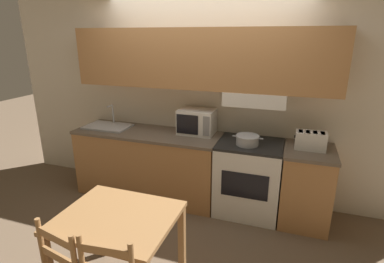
{
  "coord_description": "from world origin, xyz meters",
  "views": [
    {
      "loc": [
        1.09,
        -3.6,
        2.07
      ],
      "look_at": [
        0.05,
        -0.56,
        1.03
      ],
      "focal_mm": 28.0,
      "sensor_mm": 36.0,
      "label": 1
    }
  ],
  "objects_px": {
    "toaster": "(311,140)",
    "sink_basin": "(108,126)",
    "dining_table": "(118,228)",
    "stove_range": "(248,178)",
    "microwave": "(197,122)",
    "cooking_pot": "(247,140)"
  },
  "relations": [
    {
      "from": "stove_range",
      "to": "microwave",
      "type": "distance_m",
      "value": 0.93
    },
    {
      "from": "cooking_pot",
      "to": "dining_table",
      "type": "relative_size",
      "value": 0.38
    },
    {
      "from": "microwave",
      "to": "sink_basin",
      "type": "bearing_deg",
      "value": -173.43
    },
    {
      "from": "dining_table",
      "to": "toaster",
      "type": "bearing_deg",
      "value": 47.94
    },
    {
      "from": "microwave",
      "to": "toaster",
      "type": "relative_size",
      "value": 1.35
    },
    {
      "from": "microwave",
      "to": "toaster",
      "type": "height_order",
      "value": "microwave"
    },
    {
      "from": "stove_range",
      "to": "dining_table",
      "type": "bearing_deg",
      "value": -116.78
    },
    {
      "from": "microwave",
      "to": "cooking_pot",
      "type": "bearing_deg",
      "value": -17.49
    },
    {
      "from": "microwave",
      "to": "dining_table",
      "type": "xyz_separation_m",
      "value": [
        -0.09,
        -1.71,
        -0.42
      ]
    },
    {
      "from": "toaster",
      "to": "dining_table",
      "type": "bearing_deg",
      "value": -132.06
    },
    {
      "from": "dining_table",
      "to": "microwave",
      "type": "bearing_deg",
      "value": 86.83
    },
    {
      "from": "toaster",
      "to": "dining_table",
      "type": "height_order",
      "value": "toaster"
    },
    {
      "from": "cooking_pot",
      "to": "sink_basin",
      "type": "relative_size",
      "value": 0.58
    },
    {
      "from": "stove_range",
      "to": "toaster",
      "type": "relative_size",
      "value": 2.68
    },
    {
      "from": "sink_basin",
      "to": "microwave",
      "type": "bearing_deg",
      "value": 6.57
    },
    {
      "from": "toaster",
      "to": "sink_basin",
      "type": "xyz_separation_m",
      "value": [
        -2.55,
        -0.01,
        -0.08
      ]
    },
    {
      "from": "cooking_pot",
      "to": "sink_basin",
      "type": "height_order",
      "value": "sink_basin"
    },
    {
      "from": "toaster",
      "to": "sink_basin",
      "type": "bearing_deg",
      "value": -179.68
    },
    {
      "from": "microwave",
      "to": "dining_table",
      "type": "distance_m",
      "value": 1.77
    },
    {
      "from": "cooking_pot",
      "to": "microwave",
      "type": "distance_m",
      "value": 0.71
    },
    {
      "from": "microwave",
      "to": "dining_table",
      "type": "height_order",
      "value": "microwave"
    },
    {
      "from": "stove_range",
      "to": "microwave",
      "type": "bearing_deg",
      "value": 168.79
    }
  ]
}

